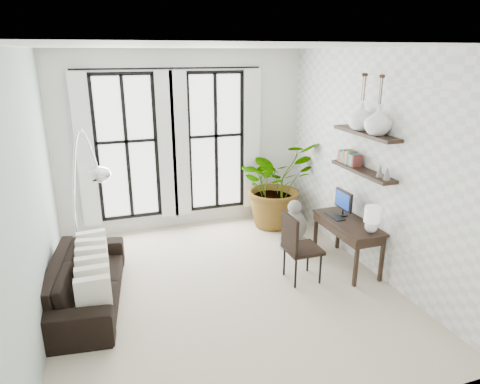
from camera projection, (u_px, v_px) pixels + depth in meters
name	position (u px, v px, depth m)	size (l,w,h in m)	color
floor	(225.00, 288.00, 5.97)	(5.00, 5.00, 0.00)	beige
ceiling	(222.00, 46.00, 4.97)	(5.00, 5.00, 0.00)	white
wall_left	(31.00, 197.00, 4.77)	(5.00, 5.00, 0.00)	#9EB0A6
wall_right	(373.00, 164.00, 6.16)	(5.00, 5.00, 0.00)	white
wall_back	(183.00, 142.00, 7.71)	(4.50, 4.50, 0.00)	white
windows	(173.00, 145.00, 7.60)	(3.26, 0.13, 2.65)	white
wall_shelves	(362.00, 155.00, 6.14)	(0.25, 1.30, 0.60)	black
sofa	(86.00, 280.00, 5.56)	(2.14, 0.84, 0.63)	black
throw_pillows	(93.00, 266.00, 5.53)	(0.40, 1.52, 0.40)	silver
plant	(275.00, 184.00, 7.94)	(1.46, 1.27, 1.62)	#2D7228
desk	(350.00, 225.00, 6.33)	(0.53, 1.25, 1.13)	black
desk_chair	(297.00, 244.00, 6.00)	(0.48, 0.48, 1.01)	black
arc_lamp	(82.00, 166.00, 5.64)	(0.71, 1.31, 2.21)	silver
buddha	(294.00, 228.00, 7.11)	(0.47, 0.47, 0.84)	gray
vase_a	(378.00, 121.00, 5.72)	(0.37, 0.37, 0.38)	white
vase_b	(361.00, 116.00, 6.08)	(0.37, 0.37, 0.38)	white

